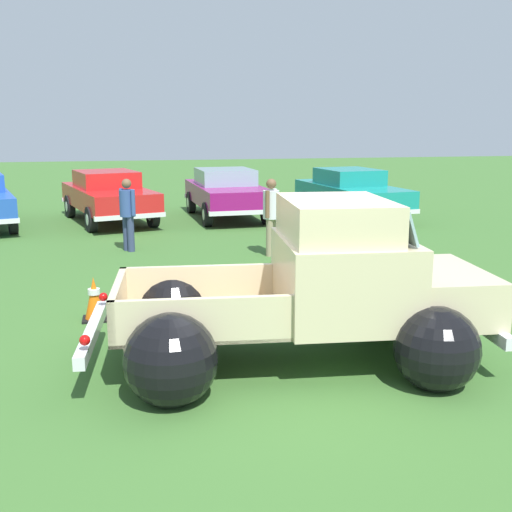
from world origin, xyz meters
TOP-DOWN VIEW (x-y plane):
  - ground_plane at (0.00, 0.00)m, footprint 80.00×80.00m
  - vintage_pickup_truck at (0.39, -0.03)m, footprint 4.76×3.07m
  - show_car_1 at (-2.27, 11.16)m, footprint 2.92×4.75m
  - show_car_2 at (1.10, 11.23)m, footprint 2.08×4.33m
  - show_car_3 at (4.68, 10.46)m, footprint 2.36×4.55m
  - spectator_0 at (1.18, 5.83)m, footprint 0.47×0.49m
  - spectator_1 at (-1.76, 6.93)m, footprint 0.47×0.49m
  - lane_cone_0 at (-2.30, 2.08)m, footprint 0.36×0.36m

SIDE VIEW (x-z plane):
  - ground_plane at x=0.00m, z-range 0.00..0.00m
  - lane_cone_0 at x=-2.30m, z-range 0.00..0.63m
  - vintage_pickup_truck at x=0.39m, z-range -0.22..1.74m
  - show_car_2 at x=1.10m, z-range 0.07..1.50m
  - show_car_3 at x=4.68m, z-range 0.07..1.50m
  - show_car_1 at x=-2.27m, z-range 0.07..1.50m
  - spectator_1 at x=-1.76m, z-range 0.10..1.69m
  - spectator_0 at x=1.18m, z-range 0.11..1.74m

